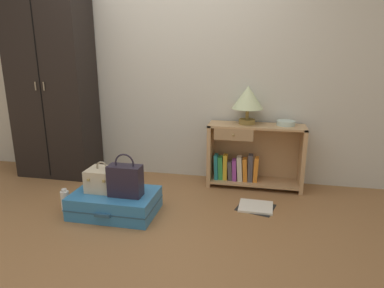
% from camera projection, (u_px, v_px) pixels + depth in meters
% --- Properties ---
extents(ground_plane, '(9.00, 9.00, 0.00)m').
position_uv_depth(ground_plane, '(126.00, 236.00, 2.69)').
color(ground_plane, olive).
extents(back_wall, '(6.40, 0.10, 2.60)m').
position_uv_depth(back_wall, '(173.00, 63.00, 3.76)').
color(back_wall, beige).
rests_on(back_wall, ground_plane).
extents(wardrobe, '(0.88, 0.47, 2.13)m').
position_uv_depth(wardrobe, '(53.00, 84.00, 3.81)').
color(wardrobe, black).
rests_on(wardrobe, ground_plane).
extents(bookshelf, '(1.00, 0.33, 0.68)m').
position_uv_depth(bookshelf, '(251.00, 157.00, 3.63)').
color(bookshelf, tan).
rests_on(bookshelf, ground_plane).
extents(table_lamp, '(0.33, 0.33, 0.40)m').
position_uv_depth(table_lamp, '(248.00, 99.00, 3.49)').
color(table_lamp, olive).
rests_on(table_lamp, bookshelf).
extents(bowl, '(0.19, 0.19, 0.05)m').
position_uv_depth(bowl, '(286.00, 123.00, 3.48)').
color(bowl, silver).
rests_on(bowl, bookshelf).
extents(suitcase_large, '(0.75, 0.51, 0.20)m').
position_uv_depth(suitcase_large, '(115.00, 203.00, 3.05)').
color(suitcase_large, teal).
rests_on(suitcase_large, ground_plane).
extents(train_case, '(0.26, 0.25, 0.27)m').
position_uv_depth(train_case, '(103.00, 179.00, 3.05)').
color(train_case, beige).
rests_on(train_case, suitcase_large).
extents(handbag, '(0.29, 0.14, 0.38)m').
position_uv_depth(handbag, '(125.00, 180.00, 2.92)').
color(handbag, '#231E2D').
rests_on(handbag, suitcase_large).
extents(bottle, '(0.08, 0.08, 0.21)m').
position_uv_depth(bottle, '(65.00, 200.00, 3.10)').
color(bottle, white).
rests_on(bottle, ground_plane).
extents(open_book_on_floor, '(0.39, 0.36, 0.02)m').
position_uv_depth(open_book_on_floor, '(256.00, 207.00, 3.18)').
color(open_book_on_floor, white).
rests_on(open_book_on_floor, ground_plane).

